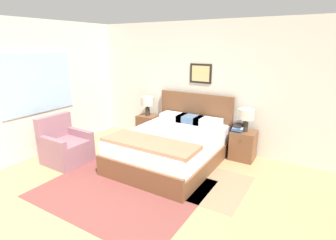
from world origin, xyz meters
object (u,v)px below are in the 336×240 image
Objects in this scene: nightstand_by_door at (243,145)px; table_lamp_near_window at (147,102)px; nightstand_near_window at (149,127)px; bed at (171,146)px; table_lamp_by_door at (246,115)px; armchair at (65,147)px.

nightstand_by_door is 2.30m from table_lamp_near_window.
nightstand_near_window and nightstand_by_door have the same top height.
nightstand_near_window is 0.59m from table_lamp_near_window.
bed reaches higher than table_lamp_by_door.
bed is 1.39m from nightstand_near_window.
armchair reaches higher than nightstand_near_window.
armchair is 1.94m from nightstand_near_window.
armchair is 2.03× the size of table_lamp_near_window.
nightstand_by_door is at bearing 0.00° from nightstand_near_window.
nightstand_near_window is at bearing 142.88° from bed.
bed reaches higher than armchair.
bed is 1.50m from table_lamp_near_window.
nightstand_by_door is (2.82, 1.84, -0.01)m from armchair.
bed is 3.76× the size of nightstand_by_door.
bed reaches higher than nightstand_near_window.
table_lamp_near_window reaches higher than nightstand_by_door.
table_lamp_by_door is (2.23, 0.00, 0.00)m from table_lamp_near_window.
bed is at bearing -37.12° from nightstand_near_window.
table_lamp_by_door reaches higher than nightstand_near_window.
bed is 3.76× the size of nightstand_near_window.
armchair is 1.55× the size of nightstand_by_door.
bed is at bearing 121.51° from armchair.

